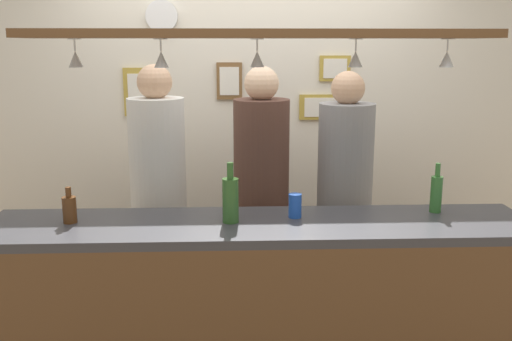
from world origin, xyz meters
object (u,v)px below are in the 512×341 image
at_px(picture_frame_caricature, 142,92).
at_px(wall_clock, 162,16).
at_px(bottle_beer_green_import, 436,193).
at_px(picture_frame_upper_small, 335,68).
at_px(bottle_champagne_green, 230,199).
at_px(person_left_white_patterned_shirt, 158,180).
at_px(picture_frame_lower_pair, 320,107).
at_px(drink_can, 295,206).
at_px(person_right_grey_shirt, 345,183).
at_px(picture_frame_crest, 229,81).
at_px(person_middle_brown_shirt, 261,180).
at_px(bottle_beer_brown_stubby, 70,209).

xyz_separation_m(picture_frame_caricature, wall_clock, (0.16, -0.01, 0.52)).
xyz_separation_m(bottle_beer_green_import, picture_frame_upper_small, (-0.32, 1.27, 0.58)).
relative_size(bottle_champagne_green, picture_frame_upper_small, 1.36).
bearing_deg(bottle_champagne_green, person_left_white_patterned_shirt, 121.60).
xyz_separation_m(person_left_white_patterned_shirt, picture_frame_lower_pair, (1.09, 0.68, 0.37)).
relative_size(bottle_champagne_green, drink_can, 2.46).
bearing_deg(picture_frame_lower_pair, person_left_white_patterned_shirt, -147.95).
distance_m(person_left_white_patterned_shirt, drink_can, 1.01).
distance_m(person_right_grey_shirt, picture_frame_upper_small, 0.96).
bearing_deg(bottle_beer_green_import, picture_frame_crest, 130.18).
xyz_separation_m(person_right_grey_shirt, bottle_beer_green_import, (0.36, -0.59, 0.09)).
bearing_deg(picture_frame_lower_pair, person_middle_brown_shirt, -123.89).
bearing_deg(picture_frame_crest, bottle_beer_brown_stubby, -119.64).
height_order(person_left_white_patterned_shirt, picture_frame_lower_pair, person_left_white_patterned_shirt).
xyz_separation_m(bottle_beer_brown_stubby, wall_clock, (0.32, 1.37, 0.97)).
relative_size(bottle_champagne_green, picture_frame_caricature, 0.88).
height_order(person_middle_brown_shirt, picture_frame_crest, person_middle_brown_shirt).
xyz_separation_m(person_middle_brown_shirt, bottle_champagne_green, (-0.19, -0.72, 0.08)).
height_order(picture_frame_lower_pair, wall_clock, wall_clock).
bearing_deg(person_left_white_patterned_shirt, wall_clock, 91.99).
distance_m(person_middle_brown_shirt, picture_frame_lower_pair, 0.90).
bearing_deg(picture_frame_caricature, bottle_beer_brown_stubby, -96.92).
distance_m(person_middle_brown_shirt, bottle_beer_green_import, 1.06).
height_order(person_right_grey_shirt, picture_frame_caricature, person_right_grey_shirt).
xyz_separation_m(bottle_champagne_green, wall_clock, (-0.47, 1.39, 0.93)).
bearing_deg(wall_clock, person_middle_brown_shirt, -45.90).
xyz_separation_m(person_middle_brown_shirt, wall_clock, (-0.65, 0.68, 1.01)).
distance_m(picture_frame_crest, wall_clock, 0.64).
bearing_deg(bottle_beer_brown_stubby, person_right_grey_shirt, 24.92).
bearing_deg(bottle_beer_brown_stubby, picture_frame_crest, 60.36).
bearing_deg(picture_frame_lower_pair, wall_clock, -179.68).
bearing_deg(drink_can, bottle_beer_brown_stubby, -177.85).
relative_size(person_middle_brown_shirt, picture_frame_crest, 6.78).
distance_m(person_left_white_patterned_shirt, wall_clock, 1.21).
xyz_separation_m(picture_frame_crest, wall_clock, (-0.46, -0.01, 0.44)).
relative_size(person_right_grey_shirt, bottle_beer_brown_stubby, 9.62).
distance_m(picture_frame_upper_small, picture_frame_lower_pair, 0.29).
relative_size(person_left_white_patterned_shirt, wall_clock, 8.06).
bearing_deg(person_left_white_patterned_shirt, person_middle_brown_shirt, -0.00).
relative_size(picture_frame_upper_small, picture_frame_lower_pair, 0.73).
bearing_deg(picture_frame_caricature, picture_frame_lower_pair, 0.00).
height_order(bottle_beer_brown_stubby, bottle_beer_green_import, bottle_beer_green_import).
distance_m(bottle_champagne_green, picture_frame_crest, 1.48).
distance_m(picture_frame_crest, picture_frame_upper_small, 0.76).
height_order(bottle_beer_brown_stubby, picture_frame_upper_small, picture_frame_upper_small).
height_order(picture_frame_upper_small, wall_clock, wall_clock).
bearing_deg(picture_frame_crest, person_middle_brown_shirt, -74.15).
relative_size(person_right_grey_shirt, wall_clock, 7.87).
bearing_deg(wall_clock, bottle_beer_brown_stubby, -103.23).
distance_m(person_right_grey_shirt, bottle_champagne_green, 1.01).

